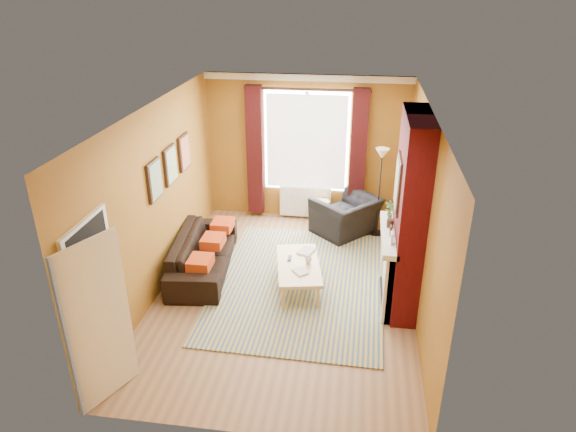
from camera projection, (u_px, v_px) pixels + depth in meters
The scene contains 12 objects.
ground at pixel (286, 291), 7.88m from camera, with size 5.50×5.50×0.00m, color brown.
room_walls at pixel (331, 203), 7.46m from camera, with size 3.82×5.54×2.83m.
striped_rug at pixel (300, 283), 8.06m from camera, with size 2.65×3.62×0.02m.
sofa at pixel (203, 253), 8.32m from camera, with size 2.12×0.83×0.62m, color black.
armchair at pixel (346, 216), 9.51m from camera, with size 1.09×0.95×0.71m, color black.
coffee_table at pixel (298, 266), 7.80m from camera, with size 0.86×1.36×0.42m.
wicker_stool at pixel (319, 213), 9.89m from camera, with size 0.40×0.40×0.49m.
floor_lamp at pixel (381, 168), 9.06m from camera, with size 0.28×0.28×1.66m.
book_a at pixel (295, 273), 7.52m from camera, with size 0.17×0.23×0.02m, color #999999.
book_b at pixel (300, 249), 8.17m from camera, with size 0.22×0.30×0.02m, color #999999.
mug at pixel (308, 261), 7.77m from camera, with size 0.11×0.11×0.10m, color #999999.
tv_remote at pixel (289, 258), 7.92m from camera, with size 0.05×0.16×0.02m.
Camera 1 is at (0.98, -6.58, 4.38)m, focal length 32.00 mm.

